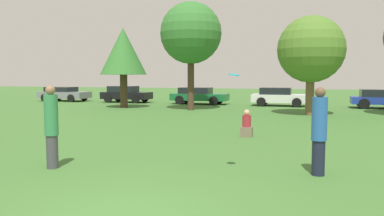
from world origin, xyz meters
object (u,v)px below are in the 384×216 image
bystander_sitting (247,126)px  tree_1 (191,34)px  tree_2 (311,50)px  parked_car_grey (64,94)px  frisbee (234,75)px  person_catcher (319,131)px  parked_car_black (126,94)px  person_thrower (51,126)px  parked_car_white (279,96)px  parked_car_blue (381,98)px  tree_0 (123,52)px  parked_car_green (198,95)px

bystander_sitting → tree_1: size_ratio=0.14×
tree_2 → parked_car_grey: size_ratio=1.25×
frisbee → parked_car_grey: bearing=133.1°
person_catcher → parked_car_black: (-14.65, 19.61, -0.28)m
person_thrower → parked_car_grey: bearing=114.3°
person_catcher → parked_car_white: bearing=-94.5°
parked_car_blue → person_thrower: bearing=-116.2°
tree_2 → parked_car_grey: (-20.46, 6.18, -2.97)m
person_catcher → tree_0: bearing=-61.2°
person_thrower → tree_0: bearing=100.7°
parked_car_grey → parked_car_blue: parked_car_blue is taller
bystander_sitting → parked_car_grey: bearing=141.2°
parked_car_black → tree_1: bearing=-34.4°
bystander_sitting → tree_2: 9.34m
person_thrower → parked_car_black: person_thrower is taller
frisbee → parked_car_grey: size_ratio=0.05×
person_thrower → tree_2: bearing=56.7°
tree_2 → parked_car_black: size_ratio=1.34×
parked_car_grey → person_thrower: bearing=-53.6°
bystander_sitting → tree_1: (-5.05, 9.59, 4.46)m
parked_car_blue → tree_1: bearing=-156.6°
person_thrower → parked_car_black: size_ratio=0.48×
person_thrower → parked_car_blue: bearing=51.7°
tree_2 → frisbee: bearing=-97.0°
person_catcher → parked_car_white: (-2.19, 19.42, -0.29)m
tree_0 → parked_car_blue: 17.75m
tree_2 → person_catcher: bearing=-89.6°
person_catcher → parked_car_white: person_catcher is taller
parked_car_grey → parked_car_blue: (25.11, -0.21, 0.02)m
bystander_sitting → tree_0: bearing=135.0°
bystander_sitting → parked_car_black: (-12.34, 14.82, 0.31)m
bystander_sitting → parked_car_green: parked_car_green is taller
frisbee → person_catcher: bearing=17.6°
person_thrower → tree_1: bearing=84.0°
person_thrower → person_catcher: (6.01, 1.16, -0.02)m
tree_0 → parked_car_black: 6.15m
person_catcher → parked_car_blue: (4.56, 19.24, -0.31)m
tree_1 → parked_car_green: (-0.96, 5.12, -4.18)m
tree_1 → parked_car_black: 9.89m
frisbee → tree_0: size_ratio=0.04×
tree_0 → parked_car_white: bearing=24.3°
frisbee → tree_0: tree_0 is taller
parked_car_green → parked_car_blue: (12.87, -0.26, -0.01)m
person_catcher → tree_0: size_ratio=0.35×
tree_0 → parked_car_grey: (-8.20, 4.61, -3.17)m
tree_1 → parked_car_white: bearing=44.3°
frisbee → parked_car_green: 21.15m
parked_car_white → parked_car_blue: 6.75m
tree_0 → parked_car_green: tree_0 is taller
bystander_sitting → parked_car_blue: (6.87, 14.45, 0.27)m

